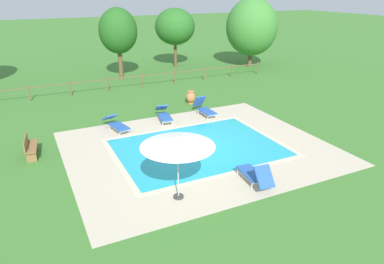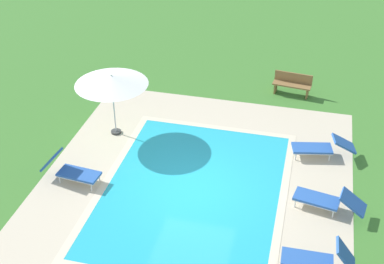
# 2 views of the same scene
# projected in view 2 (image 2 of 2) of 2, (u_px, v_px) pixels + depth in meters

# --- Properties ---
(ground_plane) EXTENTS (160.00, 160.00, 0.00)m
(ground_plane) POSITION_uv_depth(u_px,v_px,m) (193.00, 190.00, 16.22)
(ground_plane) COLOR #3D752D
(pool_deck_paving) EXTENTS (11.43, 9.52, 0.01)m
(pool_deck_paving) POSITION_uv_depth(u_px,v_px,m) (193.00, 190.00, 16.21)
(pool_deck_paving) COLOR beige
(pool_deck_paving) RESTS_ON ground
(swimming_pool_water) EXTENTS (7.11, 5.20, 0.01)m
(swimming_pool_water) POSITION_uv_depth(u_px,v_px,m) (193.00, 190.00, 16.21)
(swimming_pool_water) COLOR #23A8C1
(swimming_pool_water) RESTS_ON ground
(pool_coping_rim) EXTENTS (7.59, 5.68, 0.01)m
(pool_coping_rim) POSITION_uv_depth(u_px,v_px,m) (193.00, 190.00, 16.21)
(pool_coping_rim) COLOR beige
(pool_coping_rim) RESTS_ON ground
(sun_lounger_north_near_steps) EXTENTS (0.65, 1.85, 1.01)m
(sun_lounger_north_near_steps) POSITION_uv_depth(u_px,v_px,m) (318.00, 259.00, 13.32)
(sun_lounger_north_near_steps) COLOR #2856A8
(sun_lounger_north_near_steps) RESTS_ON ground
(sun_lounger_north_mid) EXTENTS (0.78, 1.92, 0.98)m
(sun_lounger_north_mid) POSITION_uv_depth(u_px,v_px,m) (71.00, 170.00, 16.42)
(sun_lounger_north_mid) COLOR #2856A8
(sun_lounger_north_mid) RESTS_ON ground
(sun_lounger_north_far) EXTENTS (1.01, 2.13, 0.75)m
(sun_lounger_north_far) POSITION_uv_depth(u_px,v_px,m) (321.00, 147.00, 17.53)
(sun_lounger_north_far) COLOR #2856A8
(sun_lounger_north_far) RESTS_ON ground
(sun_lounger_north_end) EXTENTS (0.97, 2.11, 0.79)m
(sun_lounger_north_end) POSITION_uv_depth(u_px,v_px,m) (327.00, 200.00, 15.27)
(sun_lounger_north_end) COLOR #2856A8
(sun_lounger_north_end) RESTS_ON ground
(patio_umbrella_open_foreground) EXTENTS (2.49, 2.49, 2.32)m
(patio_umbrella_open_foreground) POSITION_uv_depth(u_px,v_px,m) (111.00, 80.00, 17.78)
(patio_umbrella_open_foreground) COLOR #383838
(patio_umbrella_open_foreground) RESTS_ON ground
(wooden_bench_lawn_side) EXTENTS (0.62, 1.54, 0.87)m
(wooden_bench_lawn_side) POSITION_uv_depth(u_px,v_px,m) (292.00, 83.00, 21.07)
(wooden_bench_lawn_side) COLOR olive
(wooden_bench_lawn_side) RESTS_ON ground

